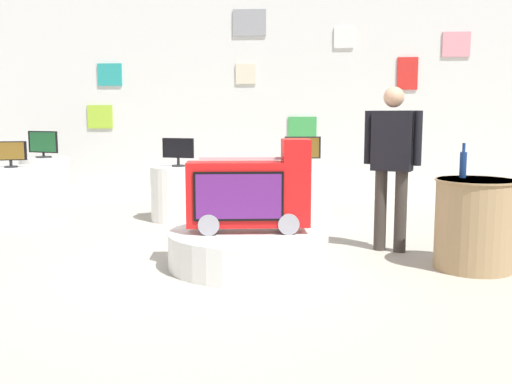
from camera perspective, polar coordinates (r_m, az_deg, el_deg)
The scene contains 15 objects.
ground_plane at distance 5.18m, azimuth -5.18°, elevation -7.51°, with size 30.00×30.00×0.00m, color #A8A091.
back_wall_display at distance 9.80m, azimuth -0.45°, elevation 9.65°, with size 10.04×0.13×3.40m.
main_display_pedestal at distance 5.21m, azimuth -0.77°, elevation -5.59°, with size 1.42×1.42×0.32m, color silver.
novelty_firetruck_tv at distance 5.12m, azimuth -0.53°, elevation -0.20°, with size 1.11×0.47×0.82m.
display_pedestal_left_rear at distance 7.41m, azimuth 4.55°, elevation -0.20°, with size 0.72×0.72×0.69m, color silver.
tv_on_left_rear at distance 7.35m, azimuth 4.59°, elevation 4.07°, with size 0.46×0.23×0.38m.
display_pedestal_center_rear at distance 7.92m, azimuth -22.77°, elevation -0.26°, with size 0.80×0.80×0.69m, color silver.
tv_on_center_rear at distance 7.87m, azimuth -22.99°, elevation 3.57°, with size 0.38×0.16×0.33m.
display_pedestal_right_rear at distance 7.50m, azimuth -7.57°, elevation -0.14°, with size 0.71×0.71×0.69m, color silver.
tv_on_right_rear at distance 7.45m, azimuth -7.65°, elevation 4.10°, with size 0.42×0.17×0.36m.
display_pedestal_far_right at distance 9.57m, azimuth -20.02°, elevation 1.12°, with size 0.73×0.73×0.69m, color silver.
tv_on_far_right at distance 9.53m, azimuth -20.18°, elevation 4.47°, with size 0.54×0.24×0.41m.
side_table_round at distance 5.41m, azimuth 20.64°, elevation -2.92°, with size 0.69×0.69×0.79m.
bottle_on_side_table at distance 5.45m, azimuth 19.66°, elevation 2.63°, with size 0.06×0.06×0.31m.
shopper_browsing_near_truck at distance 5.84m, azimuth 13.21°, elevation 3.42°, with size 0.53×0.33×1.62m.
Camera 1 is at (0.86, -4.93, 1.34)m, focal length 40.76 mm.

